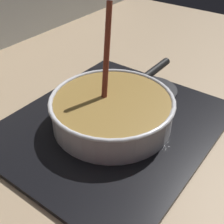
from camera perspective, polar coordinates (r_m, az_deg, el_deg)
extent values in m
cube|color=#9E8466|center=(0.65, 2.96, -15.89)|extent=(2.40, 1.60, 0.04)
cube|color=black|center=(0.78, 0.00, -2.48)|extent=(0.56, 0.48, 0.01)
torus|color=#592D0C|center=(0.77, 0.00, -1.90)|extent=(0.18, 0.18, 0.01)
cylinder|color=#262628|center=(0.91, 7.48, 4.21)|extent=(0.15, 0.15, 0.01)
cylinder|color=silver|center=(0.75, 0.00, 0.00)|extent=(0.30, 0.30, 0.07)
cylinder|color=olive|center=(0.75, 0.00, 0.25)|extent=(0.29, 0.29, 0.07)
torus|color=silver|center=(0.73, 0.00, 2.26)|extent=(0.31, 0.31, 0.01)
cylinder|color=black|center=(0.89, 8.31, 8.02)|extent=(0.13, 0.02, 0.02)
cylinder|color=beige|center=(0.74, 3.76, 1.43)|extent=(0.03, 0.03, 0.01)
cylinder|color=beige|center=(0.78, -3.16, 3.74)|extent=(0.03, 0.03, 0.01)
cylinder|color=#E5CC7A|center=(0.78, 6.82, 3.41)|extent=(0.04, 0.04, 0.01)
cylinder|color=#EDD88C|center=(0.77, 0.77, 3.34)|extent=(0.04, 0.04, 0.01)
cylinder|color=maroon|center=(0.72, -1.04, 10.82)|extent=(0.09, 0.05, 0.23)
cube|color=brown|center=(0.75, -1.56, 1.72)|extent=(0.05, 0.04, 0.01)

